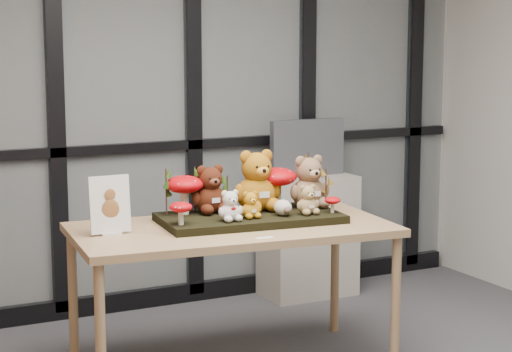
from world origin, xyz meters
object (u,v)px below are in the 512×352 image
bear_small_yellow (250,203)px  bear_tan_back (309,179)px  mushroom_back_left (185,193)px  mushroom_front_left (181,212)px  sign_holder (110,207)px  plush_cream_hedgehog (283,207)px  mushroom_back_right (277,186)px  bear_beige_small (308,198)px  monitor (307,148)px  bear_white_bow (230,204)px  display_table (232,238)px  bear_pooh_yellow (256,177)px  diorama_tray (250,218)px  mushroom_front_right (333,204)px  bear_brown_medium (210,186)px  cabinet (308,236)px

bear_small_yellow → bear_tan_back: bearing=22.2°
mushroom_back_left → mushroom_front_left: mushroom_back_left is taller
sign_holder → plush_cream_hedgehog: bearing=-10.4°
bear_tan_back → mushroom_back_right: bear_tan_back is taller
bear_beige_small → monitor: monitor is taller
bear_white_bow → mushroom_front_left: 0.26m
display_table → sign_holder: (-0.63, 0.08, 0.20)m
bear_beige_small → plush_cream_hedgehog: bear_beige_small is taller
bear_white_bow → plush_cream_hedgehog: bearing=5.5°
bear_pooh_yellow → mushroom_back_left: size_ratio=1.59×
diorama_tray → bear_tan_back: bearing=11.0°
mushroom_front_left → mushroom_front_right: 0.85m
bear_beige_small → mushroom_back_right: mushroom_back_right is taller
bear_pooh_yellow → mushroom_back_left: (-0.39, 0.08, -0.07)m
bear_small_yellow → bear_white_bow: size_ratio=0.88×
bear_tan_back → mushroom_back_right: (-0.16, 0.07, -0.04)m
plush_cream_hedgehog → bear_white_bow: bearing=-174.5°
bear_brown_medium → plush_cream_hedgehog: bearing=-33.1°
bear_brown_medium → mushroom_back_right: 0.39m
diorama_tray → bear_brown_medium: (-0.17, 0.14, 0.16)m
bear_white_bow → mushroom_front_right: (0.58, -0.05, -0.04)m
bear_brown_medium → bear_pooh_yellow: bearing=-5.9°
bear_pooh_yellow → bear_white_bow: bearing=-136.2°
bear_small_yellow → mushroom_back_left: size_ratio=0.69×
display_table → mushroom_back_left: mushroom_back_left is taller
bear_pooh_yellow → bear_beige_small: 0.31m
bear_tan_back → cabinet: (0.55, 0.95, -0.57)m
bear_brown_medium → mushroom_back_left: (-0.14, 0.02, -0.03)m
mushroom_back_right → monitor: monitor is taller
bear_white_bow → monitor: monitor is taller
diorama_tray → mushroom_front_right: size_ratio=9.91×
mushroom_back_left → plush_cream_hedgehog: bearing=-31.5°
mushroom_back_left → bear_small_yellow: bearing=-43.5°
mushroom_back_left → monitor: bearing=34.2°
bear_tan_back → plush_cream_hedgehog: bear_tan_back is taller
bear_small_yellow → cabinet: bearing=53.7°
bear_small_yellow → mushroom_back_right: bearing=42.4°
bear_brown_medium → mushroom_back_right: (0.39, -0.03, -0.02)m
bear_pooh_yellow → mushroom_back_left: bear_pooh_yellow is taller
diorama_tray → plush_cream_hedgehog: 0.19m
mushroom_back_right → bear_pooh_yellow: bearing=-172.5°
display_table → bear_beige_small: 0.46m
bear_beige_small → mushroom_back_left: bearing=158.7°
bear_brown_medium → mushroom_front_left: 0.35m
mushroom_front_left → bear_beige_small: bearing=-3.9°
mushroom_back_right → mushroom_front_left: mushroom_back_right is taller
display_table → bear_white_bow: (-0.04, -0.06, 0.20)m
bear_brown_medium → display_table: bearing=-72.1°
diorama_tray → bear_small_yellow: bearing=-109.7°
mushroom_back_left → display_table: bearing=-49.9°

